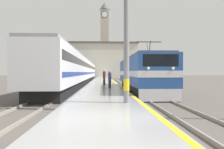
{
  "coord_description": "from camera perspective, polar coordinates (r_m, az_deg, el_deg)",
  "views": [
    {
      "loc": [
        -0.06,
        -7.6,
        1.97
      ],
      "look_at": [
        1.51,
        29.43,
        1.59
      ],
      "focal_mm": 35.0,
      "sensor_mm": 36.0,
      "label": 1
    }
  ],
  "objects": [
    {
      "name": "ground_plane",
      "position": [
        37.65,
        -2.34,
        -2.41
      ],
      "size": [
        200.0,
        200.0,
        0.0
      ],
      "primitive_type": "plane",
      "color": "#514C47"
    },
    {
      "name": "platform",
      "position": [
        32.65,
        -2.33,
        -2.47
      ],
      "size": [
        4.01,
        140.0,
        0.45
      ],
      "color": "#999999",
      "rests_on": "ground"
    },
    {
      "name": "rail_track_near",
      "position": [
        32.87,
        4.03,
        -2.79
      ],
      "size": [
        2.84,
        140.0,
        0.16
      ],
      "color": "#514C47",
      "rests_on": "ground"
    },
    {
      "name": "rail_track_far",
      "position": [
        32.88,
        -9.13,
        -2.8
      ],
      "size": [
        2.83,
        140.0,
        0.16
      ],
      "color": "#514C47",
      "rests_on": "ground"
    },
    {
      "name": "locomotive_train",
      "position": [
        21.26,
        7.56,
        0.06
      ],
      "size": [
        2.92,
        14.57,
        4.43
      ],
      "color": "black",
      "rests_on": "ground"
    },
    {
      "name": "passenger_train",
      "position": [
        39.81,
        -7.96,
        0.95
      ],
      "size": [
        2.92,
        54.68,
        4.15
      ],
      "color": "black",
      "rests_on": "ground"
    },
    {
      "name": "catenary_mast",
      "position": [
        11.22,
        4.25,
        14.3
      ],
      "size": [
        2.81,
        0.29,
        8.41
      ],
      "color": "gray",
      "rests_on": "platform"
    },
    {
      "name": "person_on_platform",
      "position": [
        21.14,
        -0.61,
        -1.08
      ],
      "size": [
        0.34,
        0.34,
        1.72
      ],
      "color": "#23232D",
      "rests_on": "platform"
    },
    {
      "name": "second_waiting_passenger",
      "position": [
        26.14,
        -2.06,
        -0.6
      ],
      "size": [
        0.34,
        0.34,
        1.84
      ],
      "color": "#23232D",
      "rests_on": "platform"
    },
    {
      "name": "clock_tower",
      "position": [
        84.12,
        -1.95,
        9.46
      ],
      "size": [
        3.84,
        3.84,
        28.49
      ],
      "color": "#ADA393",
      "rests_on": "ground"
    },
    {
      "name": "station_building",
      "position": [
        72.39,
        -5.06,
        3.63
      ],
      "size": [
        29.22,
        8.79,
        11.58
      ],
      "color": "beige",
      "rests_on": "ground"
    }
  ]
}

